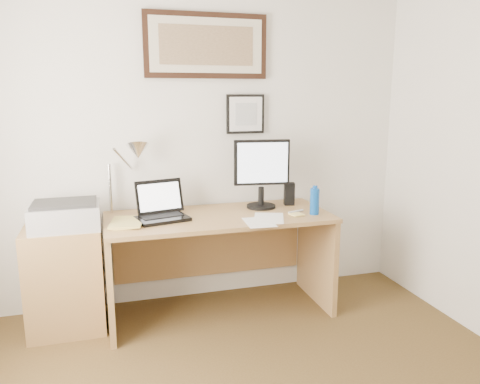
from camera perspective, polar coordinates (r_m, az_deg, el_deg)
name	(u,v)px	position (r m, az deg, el deg)	size (l,w,h in m)	color
wall_back	(188,141)	(3.60, -6.38, 6.18)	(3.50, 0.02, 2.50)	white
side_cabinet	(66,279)	(3.46, -20.49, -9.92)	(0.50, 0.40, 0.73)	olive
water_bottle	(315,201)	(3.41, 9.09, -1.13)	(0.07, 0.07, 0.19)	#0C4AA8
bottle_cap	(315,187)	(3.39, 9.14, 0.60)	(0.03, 0.03, 0.02)	#0C4AA8
speaker	(289,194)	(3.67, 6.02, -0.22)	(0.08, 0.07, 0.18)	black
paper_sheet_a	(259,222)	(3.18, 2.35, -3.70)	(0.19, 0.27, 0.00)	white
paper_sheet_b	(269,218)	(3.28, 3.53, -3.18)	(0.20, 0.29, 0.00)	white
sticky_pad	(297,214)	(3.37, 6.94, -2.73)	(0.09, 0.09, 0.01)	#FFE378
marker_pen	(296,211)	(3.46, 6.82, -2.37)	(0.02, 0.02, 0.14)	silver
book	(111,223)	(3.23, -15.48, -3.67)	(0.21, 0.29, 0.02)	#CEBB61
desk	(217,243)	(3.51, -2.87, -6.21)	(1.60, 0.70, 0.75)	olive
laptop	(161,210)	(3.30, -9.56, -2.23)	(0.39, 0.36, 0.26)	black
lcd_monitor	(262,170)	(3.52, 2.67, 2.66)	(0.42, 0.22, 0.52)	black
printer	(65,215)	(3.30, -20.51, -2.66)	(0.44, 0.34, 0.18)	#A9A9AC
desk_lamp	(135,154)	(3.37, -12.67, 4.50)	(0.29, 0.27, 0.53)	silver
picture_large	(206,46)	(3.60, -4.11, 17.38)	(0.92, 0.04, 0.47)	black
picture_small	(245,114)	(3.66, 0.66, 9.48)	(0.30, 0.03, 0.30)	black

